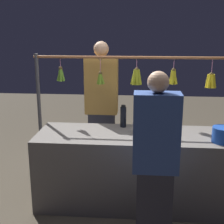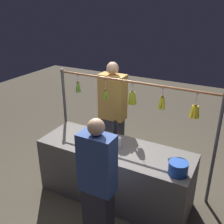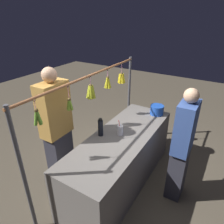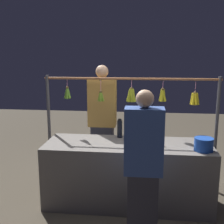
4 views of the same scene
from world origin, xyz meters
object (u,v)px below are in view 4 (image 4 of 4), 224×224
object	(u,v)px
water_bottle	(120,129)
blue_bucket	(204,144)
customer_person	(143,170)
drink_cup	(131,137)
vendor_person	(102,124)

from	to	relation	value
water_bottle	blue_bucket	world-z (taller)	water_bottle
water_bottle	customer_person	world-z (taller)	customer_person
blue_bucket	drink_cup	xyz separation A→B (m)	(0.86, -0.21, -0.01)
water_bottle	drink_cup	bearing A→B (deg)	125.99
drink_cup	vendor_person	xyz separation A→B (m)	(0.47, -0.72, -0.01)
blue_bucket	customer_person	xyz separation A→B (m)	(0.69, 0.60, -0.10)
water_bottle	blue_bucket	distance (m)	1.10
water_bottle	vendor_person	world-z (taller)	vendor_person
vendor_person	customer_person	world-z (taller)	vendor_person
water_bottle	customer_person	bearing A→B (deg)	107.45
vendor_person	drink_cup	bearing A→B (deg)	122.82
water_bottle	vendor_person	distance (m)	0.60
water_bottle	blue_bucket	xyz separation A→B (m)	(-1.02, 0.43, -0.05)
water_bottle	blue_bucket	size ratio (longest dim) A/B	1.18
blue_bucket	vendor_person	bearing A→B (deg)	-35.23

